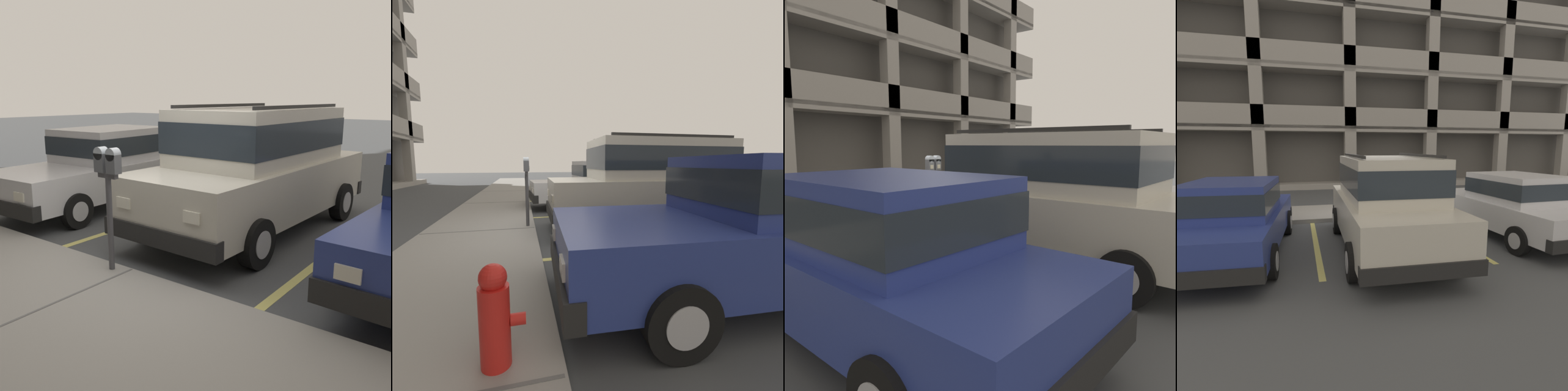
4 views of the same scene
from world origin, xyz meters
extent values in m
cube|color=#444749|center=(0.00, 0.00, -0.05)|extent=(80.00, 80.00, 0.10)
cube|color=gray|center=(0.00, 1.30, 0.06)|extent=(40.00, 2.20, 0.12)
cube|color=#606060|center=(0.00, 1.30, 0.12)|extent=(0.03, 2.16, 0.00)
cube|color=#DBD16B|center=(-1.62, -1.40, 0.00)|extent=(0.12, 4.80, 0.01)
cube|color=#DBD16B|center=(1.62, -1.40, 0.00)|extent=(0.12, 4.80, 0.01)
cube|color=#DBD16B|center=(4.85, -1.40, 0.00)|extent=(0.12, 4.80, 0.01)
cube|color=beige|center=(-0.18, -2.47, 0.73)|extent=(2.00, 4.76, 0.80)
cube|color=beige|center=(-0.18, -2.52, 1.55)|extent=(1.72, 2.97, 0.84)
cube|color=#232B33|center=(-0.18, -2.52, 1.57)|extent=(1.74, 2.99, 0.46)
cube|color=black|center=(-0.10, -0.16, 0.45)|extent=(1.88, 0.22, 0.24)
cube|color=black|center=(-0.26, -4.78, 0.45)|extent=(1.88, 0.22, 0.24)
cube|color=silver|center=(0.47, -0.13, 0.81)|extent=(0.24, 0.04, 0.14)
cube|color=silver|center=(-0.67, -0.09, 0.81)|extent=(0.24, 0.04, 0.14)
cylinder|color=black|center=(0.77, -1.04, 0.33)|extent=(0.22, 0.67, 0.66)
cylinder|color=#B2B2B7|center=(0.77, -1.04, 0.33)|extent=(0.23, 0.37, 0.36)
cylinder|color=black|center=(-1.03, -0.98, 0.33)|extent=(0.22, 0.67, 0.66)
cylinder|color=#B2B2B7|center=(-1.03, -0.98, 0.33)|extent=(0.23, 0.37, 0.36)
cylinder|color=black|center=(0.67, -3.95, 0.33)|extent=(0.22, 0.67, 0.66)
cylinder|color=#B2B2B7|center=(0.67, -3.95, 0.33)|extent=(0.23, 0.37, 0.36)
cylinder|color=black|center=(-1.13, -3.89, 0.33)|extent=(0.22, 0.67, 0.66)
cylinder|color=#B2B2B7|center=(-1.13, -3.89, 0.33)|extent=(0.23, 0.37, 0.36)
cube|color=black|center=(0.51, -2.54, 2.01)|extent=(0.14, 2.62, 0.05)
cube|color=black|center=(-0.87, -2.50, 2.01)|extent=(0.14, 2.62, 0.05)
cube|color=silver|center=(-2.51, 0.10, 0.66)|extent=(0.24, 0.04, 0.14)
cylinder|color=black|center=(-2.26, -0.76, 0.30)|extent=(0.19, 0.61, 0.60)
cylinder|color=#B2B2B7|center=(-2.26, -0.76, 0.30)|extent=(0.20, 0.34, 0.33)
cube|color=silver|center=(3.10, -2.05, 0.60)|extent=(1.91, 4.48, 0.60)
cube|color=silver|center=(3.11, -2.34, 1.22)|extent=(1.59, 2.05, 0.64)
cube|color=#232B33|center=(3.11, -2.34, 1.24)|extent=(1.61, 2.07, 0.35)
cube|color=black|center=(3.00, 0.11, 0.42)|extent=(1.74, 0.24, 0.24)
cube|color=black|center=(3.20, -4.20, 0.42)|extent=(1.74, 0.24, 0.24)
cube|color=silver|center=(2.47, 0.14, 0.66)|extent=(0.24, 0.04, 0.14)
cylinder|color=black|center=(3.87, -0.64, 0.30)|extent=(0.19, 0.61, 0.60)
cylinder|color=#B2B2B7|center=(3.87, -0.64, 0.30)|extent=(0.20, 0.34, 0.33)
cylinder|color=black|center=(2.20, -0.72, 0.30)|extent=(0.19, 0.61, 0.60)
cylinder|color=#B2B2B7|center=(2.20, -0.72, 0.30)|extent=(0.20, 0.34, 0.33)
cylinder|color=black|center=(4.00, -3.37, 0.30)|extent=(0.19, 0.61, 0.60)
cylinder|color=#B2B2B7|center=(4.00, -3.37, 0.30)|extent=(0.20, 0.34, 0.33)
cylinder|color=black|center=(2.33, -3.45, 0.30)|extent=(0.19, 0.61, 0.60)
cylinder|color=#B2B2B7|center=(2.33, -3.45, 0.30)|extent=(0.20, 0.34, 0.33)
cylinder|color=#47474C|center=(0.20, 0.35, 0.68)|extent=(0.07, 0.07, 1.12)
cube|color=#47474C|center=(0.20, 0.35, 1.27)|extent=(0.28, 0.06, 0.06)
cube|color=#515459|center=(0.10, 0.35, 1.41)|extent=(0.15, 0.11, 0.22)
cylinder|color=#9EA8B2|center=(0.10, 0.35, 1.52)|extent=(0.15, 0.11, 0.15)
cube|color=#B7B293|center=(0.10, 0.29, 1.37)|extent=(0.08, 0.01, 0.08)
cube|color=#515459|center=(0.30, 0.35, 1.41)|extent=(0.15, 0.11, 0.22)
cylinder|color=#9EA8B2|center=(0.30, 0.35, 1.52)|extent=(0.15, 0.11, 0.15)
cube|color=#B7B293|center=(0.30, 0.29, 1.37)|extent=(0.08, 0.01, 0.08)
camera|label=1|loc=(-3.56, 3.70, 2.15)|focal=40.00mm
camera|label=2|loc=(-5.49, 0.45, 1.46)|focal=24.00mm
camera|label=3|loc=(-5.39, -5.07, 1.82)|focal=35.00mm
camera|label=4|loc=(-1.92, -8.56, 2.16)|focal=28.00mm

